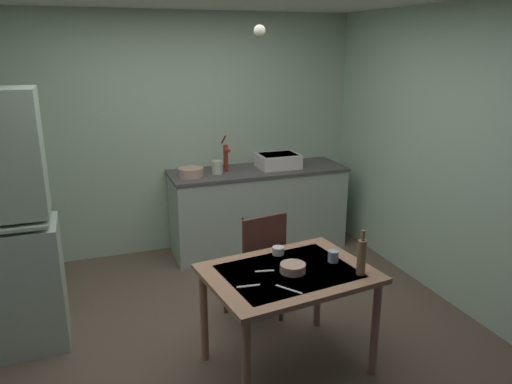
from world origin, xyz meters
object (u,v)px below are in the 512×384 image
(mixing_bowl_counter, at_px, (191,172))
(mug_dark, at_px, (278,251))
(chair_far_side, at_px, (257,266))
(sink_basin, at_px, (278,161))
(serving_bowl_wide, at_px, (293,268))
(hand_pump, at_px, (226,155))
(glass_bottle, at_px, (362,256))
(dining_table, at_px, (288,284))

(mixing_bowl_counter, relative_size, mug_dark, 2.93)
(chair_far_side, xyz_separation_m, mug_dark, (0.03, -0.35, 0.27))
(sink_basin, bearing_deg, serving_bowl_wide, -109.68)
(hand_pump, height_order, mixing_bowl_counter, hand_pump)
(chair_far_side, bearing_deg, mug_dark, -84.87)
(mug_dark, height_order, glass_bottle, glass_bottle)
(dining_table, distance_m, glass_bottle, 0.52)
(hand_pump, bearing_deg, dining_table, -95.17)
(mixing_bowl_counter, distance_m, mug_dark, 1.76)
(dining_table, xyz_separation_m, mug_dark, (0.04, 0.28, 0.12))
(sink_basin, bearing_deg, chair_far_side, -117.91)
(glass_bottle, bearing_deg, mixing_bowl_counter, 105.98)
(sink_basin, xyz_separation_m, chair_far_side, (-0.76, -1.43, -0.49))
(dining_table, xyz_separation_m, serving_bowl_wide, (0.02, -0.02, 0.13))
(dining_table, relative_size, chair_far_side, 1.25)
(chair_far_side, distance_m, glass_bottle, 1.01)
(mixing_bowl_counter, relative_size, dining_table, 0.22)
(hand_pump, xyz_separation_m, mug_dark, (-0.15, -1.83, -0.31))
(serving_bowl_wide, bearing_deg, chair_far_side, 91.18)
(sink_basin, xyz_separation_m, mixing_bowl_counter, (-0.98, -0.05, -0.03))
(mixing_bowl_counter, distance_m, chair_far_side, 1.47)
(mixing_bowl_counter, bearing_deg, dining_table, -84.11)
(hand_pump, distance_m, chair_far_side, 1.60)
(hand_pump, distance_m, serving_bowl_wide, 2.16)
(mixing_bowl_counter, xyz_separation_m, glass_bottle, (0.64, -2.22, -0.09))
(dining_table, height_order, chair_far_side, chair_far_side)
(mug_dark, bearing_deg, chair_far_side, 95.13)
(mixing_bowl_counter, height_order, serving_bowl_wide, mixing_bowl_counter)
(hand_pump, height_order, glass_bottle, hand_pump)
(sink_basin, distance_m, serving_bowl_wide, 2.23)
(chair_far_side, bearing_deg, glass_bottle, -63.27)
(chair_far_side, height_order, glass_bottle, glass_bottle)
(chair_far_side, relative_size, serving_bowl_wide, 5.49)
(serving_bowl_wide, height_order, mug_dark, serving_bowl_wide)
(hand_pump, bearing_deg, sink_basin, -4.49)
(sink_basin, bearing_deg, mixing_bowl_counter, -177.07)
(sink_basin, xyz_separation_m, serving_bowl_wide, (-0.75, -2.09, -0.22))
(sink_basin, xyz_separation_m, glass_bottle, (-0.34, -2.27, -0.12))
(dining_table, relative_size, glass_bottle, 3.83)
(hand_pump, distance_m, dining_table, 2.16)
(dining_table, distance_m, serving_bowl_wide, 0.13)
(mixing_bowl_counter, xyz_separation_m, dining_table, (0.21, -2.02, -0.31))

